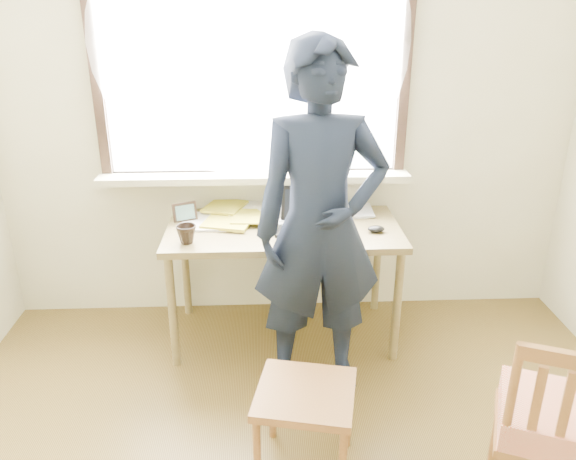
{
  "coord_description": "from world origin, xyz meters",
  "views": [
    {
      "loc": [
        -0.15,
        -1.34,
        1.91
      ],
      "look_at": [
        -0.04,
        0.95,
        0.97
      ],
      "focal_mm": 35.0,
      "sensor_mm": 36.0,
      "label": 1
    }
  ],
  "objects_px": {
    "mug_dark": "(186,234)",
    "work_chair": "(305,403)",
    "laptop": "(308,220)",
    "desk": "(284,239)",
    "side_chair": "(553,422)",
    "mug_white": "(275,212)",
    "person": "(320,227)"
  },
  "relations": [
    {
      "from": "mug_dark",
      "to": "laptop",
      "type": "bearing_deg",
      "value": 14.32
    },
    {
      "from": "desk",
      "to": "laptop",
      "type": "height_order",
      "value": "laptop"
    },
    {
      "from": "desk",
      "to": "mug_dark",
      "type": "xyz_separation_m",
      "value": [
        -0.52,
        -0.2,
        0.12
      ]
    },
    {
      "from": "mug_white",
      "to": "side_chair",
      "type": "relative_size",
      "value": 0.13
    },
    {
      "from": "desk",
      "to": "side_chair",
      "type": "relative_size",
      "value": 1.55
    },
    {
      "from": "desk",
      "to": "mug_dark",
      "type": "height_order",
      "value": "mug_dark"
    },
    {
      "from": "desk",
      "to": "mug_white",
      "type": "relative_size",
      "value": 11.93
    },
    {
      "from": "desk",
      "to": "mug_white",
      "type": "xyz_separation_m",
      "value": [
        -0.04,
        0.13,
        0.12
      ]
    },
    {
      "from": "laptop",
      "to": "side_chair",
      "type": "xyz_separation_m",
      "value": [
        0.82,
        -1.31,
        -0.32
      ]
    },
    {
      "from": "desk",
      "to": "laptop",
      "type": "distance_m",
      "value": 0.19
    },
    {
      "from": "laptop",
      "to": "desk",
      "type": "bearing_deg",
      "value": 166.09
    },
    {
      "from": "desk",
      "to": "laptop",
      "type": "bearing_deg",
      "value": -13.91
    },
    {
      "from": "mug_dark",
      "to": "side_chair",
      "type": "bearing_deg",
      "value": -37.84
    },
    {
      "from": "mug_white",
      "to": "side_chair",
      "type": "height_order",
      "value": "side_chair"
    },
    {
      "from": "mug_dark",
      "to": "work_chair",
      "type": "height_order",
      "value": "mug_dark"
    },
    {
      "from": "desk",
      "to": "work_chair",
      "type": "bearing_deg",
      "value": -87.43
    },
    {
      "from": "mug_dark",
      "to": "work_chair",
      "type": "distance_m",
      "value": 1.12
    },
    {
      "from": "laptop",
      "to": "mug_dark",
      "type": "relative_size",
      "value": 3.46
    },
    {
      "from": "side_chair",
      "to": "mug_white",
      "type": "bearing_deg",
      "value": 123.93
    },
    {
      "from": "desk",
      "to": "side_chair",
      "type": "distance_m",
      "value": 1.66
    },
    {
      "from": "mug_dark",
      "to": "person",
      "type": "bearing_deg",
      "value": -20.62
    },
    {
      "from": "laptop",
      "to": "mug_dark",
      "type": "distance_m",
      "value": 0.68
    },
    {
      "from": "side_chair",
      "to": "desk",
      "type": "bearing_deg",
      "value": 125.24
    },
    {
      "from": "mug_dark",
      "to": "person",
      "type": "distance_m",
      "value": 0.74
    },
    {
      "from": "laptop",
      "to": "person",
      "type": "xyz_separation_m",
      "value": [
        0.02,
        -0.43,
        0.13
      ]
    },
    {
      "from": "mug_white",
      "to": "desk",
      "type": "bearing_deg",
      "value": -71.75
    },
    {
      "from": "work_chair",
      "to": "side_chair",
      "type": "distance_m",
      "value": 0.95
    },
    {
      "from": "mug_white",
      "to": "person",
      "type": "distance_m",
      "value": 0.64
    },
    {
      "from": "mug_dark",
      "to": "side_chair",
      "type": "xyz_separation_m",
      "value": [
        1.48,
        -1.15,
        -0.31
      ]
    },
    {
      "from": "mug_white",
      "to": "person",
      "type": "relative_size",
      "value": 0.06
    },
    {
      "from": "mug_white",
      "to": "side_chair",
      "type": "bearing_deg",
      "value": -56.07
    },
    {
      "from": "mug_white",
      "to": "work_chair",
      "type": "bearing_deg",
      "value": -85.64
    }
  ]
}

